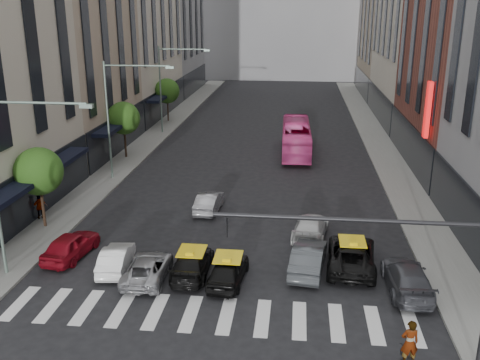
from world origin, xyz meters
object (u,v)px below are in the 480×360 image
(streetlamp_mid, at_px, (119,105))
(taxi_center, at_px, (228,270))
(car_red, at_px, (71,245))
(car_white_front, at_px, (116,258))
(pedestrian_far, at_px, (40,207))
(motorcycle, at_px, (408,360))
(taxi_left, at_px, (192,263))
(streetlamp_far, at_px, (169,78))
(streetlamp_near, at_px, (9,164))
(bus, at_px, (296,138))

(streetlamp_mid, height_order, taxi_center, streetlamp_mid)
(car_red, relative_size, car_white_front, 1.10)
(pedestrian_far, bearing_deg, motorcycle, 108.62)
(taxi_left, bearing_deg, streetlamp_far, -75.37)
(streetlamp_near, bearing_deg, taxi_center, 2.87)
(car_white_front, relative_size, taxi_left, 0.87)
(streetlamp_near, relative_size, car_white_front, 2.38)
(streetlamp_near, bearing_deg, car_red, 57.58)
(streetlamp_mid, relative_size, taxi_left, 2.06)
(car_white_front, xyz_separation_m, bus, (8.98, 24.18, 0.85))
(streetlamp_mid, xyz_separation_m, bus, (13.38, 9.41, -4.43))
(streetlamp_mid, height_order, taxi_left, streetlamp_mid)
(streetlamp_near, height_order, car_white_front, streetlamp_near)
(streetlamp_mid, bearing_deg, car_white_front, -73.44)
(streetlamp_near, bearing_deg, streetlamp_far, 90.00)
(streetlamp_near, relative_size, taxi_left, 2.06)
(pedestrian_far, bearing_deg, car_red, 90.47)
(streetlamp_near, relative_size, taxi_center, 2.29)
(taxi_center, bearing_deg, taxi_left, -13.17)
(streetlamp_mid, distance_m, bus, 16.94)
(pedestrian_far, bearing_deg, bus, -170.99)
(car_white_front, relative_size, bus, 0.36)
(taxi_left, bearing_deg, streetlamp_mid, -61.11)
(car_red, height_order, taxi_center, car_red)
(taxi_center, distance_m, bus, 25.09)
(car_red, xyz_separation_m, car_white_front, (2.90, -1.13, -0.08))
(streetlamp_near, distance_m, motorcycle, 19.45)
(streetlamp_far, bearing_deg, car_white_front, -81.87)
(streetlamp_near, xyz_separation_m, car_white_front, (4.39, 1.23, -5.28))
(streetlamp_mid, bearing_deg, taxi_left, -60.51)
(car_white_front, distance_m, taxi_left, 4.00)
(car_red, xyz_separation_m, taxi_center, (8.83, -1.83, -0.04))
(streetlamp_far, height_order, taxi_center, streetlamp_far)
(car_red, bearing_deg, car_white_front, 165.92)
(streetlamp_far, height_order, bus, streetlamp_far)
(car_red, bearing_deg, bus, -110.11)
(car_white_front, height_order, pedestrian_far, pedestrian_far)
(taxi_left, height_order, motorcycle, taxi_left)
(car_white_front, bearing_deg, car_red, -27.47)
(streetlamp_near, height_order, motorcycle, streetlamp_near)
(streetlamp_mid, distance_m, streetlamp_far, 16.00)
(streetlamp_near, xyz_separation_m, streetlamp_mid, (0.00, 16.00, 0.00))
(taxi_left, height_order, pedestrian_far, pedestrian_far)
(streetlamp_near, xyz_separation_m, taxi_center, (10.33, 0.52, -5.23))
(taxi_center, bearing_deg, streetlamp_mid, -51.32)
(bus, xyz_separation_m, motorcycle, (4.50, -30.79, -1.05))
(streetlamp_far, height_order, car_red, streetlamp_far)
(car_red, bearing_deg, streetlamp_mid, -76.59)
(streetlamp_far, distance_m, car_white_front, 31.53)
(streetlamp_mid, relative_size, streetlamp_far, 1.00)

